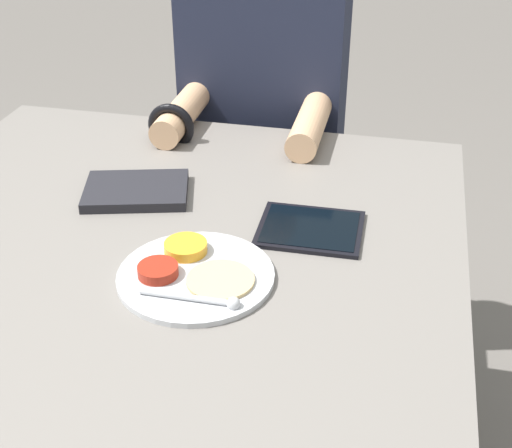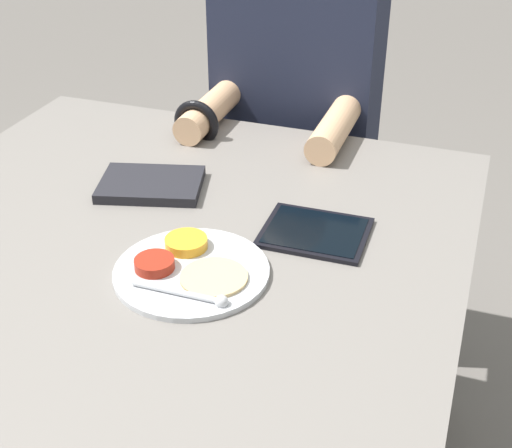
{
  "view_description": "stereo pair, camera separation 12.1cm",
  "coord_description": "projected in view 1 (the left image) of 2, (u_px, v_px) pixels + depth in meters",
  "views": [
    {
      "loc": [
        0.41,
        -1.02,
        1.44
      ],
      "look_at": [
        0.19,
        -0.01,
        0.82
      ],
      "focal_mm": 50.0,
      "sensor_mm": 36.0,
      "label": 1
    },
    {
      "loc": [
        0.53,
        -0.99,
        1.44
      ],
      "look_at": [
        0.19,
        -0.01,
        0.82
      ],
      "focal_mm": 50.0,
      "sensor_mm": 36.0,
      "label": 2
    }
  ],
  "objects": [
    {
      "name": "person_diner",
      "position": [
        263.0,
        160.0,
        1.95
      ],
      "size": [
        0.41,
        0.46,
        1.24
      ],
      "color": "black",
      "rests_on": "ground_plane"
    },
    {
      "name": "red_notebook",
      "position": [
        136.0,
        191.0,
        1.42
      ],
      "size": [
        0.23,
        0.19,
        0.02
      ],
      "color": "silver",
      "rests_on": "dining_table"
    },
    {
      "name": "dining_table",
      "position": [
        169.0,
        391.0,
        1.48
      ],
      "size": [
        1.1,
        1.06,
        0.76
      ],
      "color": "slate",
      "rests_on": "ground_plane"
    },
    {
      "name": "thali_tray",
      "position": [
        194.0,
        273.0,
        1.17
      ],
      "size": [
        0.26,
        0.26,
        0.03
      ],
      "color": "#B7BABF",
      "rests_on": "dining_table"
    },
    {
      "name": "tablet_device",
      "position": [
        310.0,
        229.0,
        1.3
      ],
      "size": [
        0.19,
        0.16,
        0.01
      ],
      "color": "black",
      "rests_on": "dining_table"
    }
  ]
}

